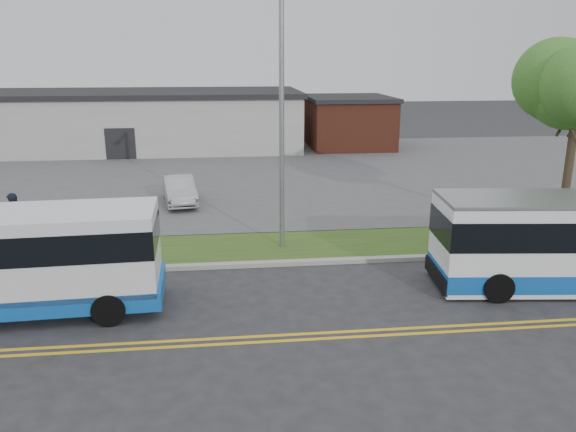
{
  "coord_description": "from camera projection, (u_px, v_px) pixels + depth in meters",
  "views": [
    {
      "loc": [
        1.03,
        -16.69,
        6.86
      ],
      "look_at": [
        3.08,
        1.58,
        1.6
      ],
      "focal_mm": 35.0,
      "sensor_mm": 36.0,
      "label": 1
    }
  ],
  "objects": [
    {
      "name": "ground",
      "position": [
        197.0,
        281.0,
        17.73
      ],
      "size": [
        140.0,
        140.0,
        0.0
      ],
      "primitive_type": "plane",
      "color": "#28282B",
      "rests_on": "ground"
    },
    {
      "name": "lane_line_north",
      "position": [
        190.0,
        340.0,
        14.05
      ],
      "size": [
        70.0,
        0.12,
        0.01
      ],
      "primitive_type": "cube",
      "color": "gold",
      "rests_on": "ground"
    },
    {
      "name": "lane_line_south",
      "position": [
        189.0,
        346.0,
        13.76
      ],
      "size": [
        70.0,
        0.12,
        0.01
      ],
      "primitive_type": "cube",
      "color": "gold",
      "rests_on": "ground"
    },
    {
      "name": "curb",
      "position": [
        198.0,
        266.0,
        18.76
      ],
      "size": [
        80.0,
        0.3,
        0.15
      ],
      "primitive_type": "cube",
      "color": "#9E9B93",
      "rests_on": "ground"
    },
    {
      "name": "verge",
      "position": [
        200.0,
        249.0,
        20.48
      ],
      "size": [
        80.0,
        3.3,
        0.1
      ],
      "primitive_type": "cube",
      "color": "#2F4617",
      "rests_on": "ground"
    },
    {
      "name": "parking_lot",
      "position": [
        209.0,
        173.0,
        33.95
      ],
      "size": [
        80.0,
        25.0,
        0.1
      ],
      "primitive_type": "cube",
      "color": "#4C4C4F",
      "rests_on": "ground"
    },
    {
      "name": "commercial_building",
      "position": [
        131.0,
        120.0,
        42.27
      ],
      "size": [
        25.4,
        10.4,
        4.35
      ],
      "color": "#9E9E99",
      "rests_on": "ground"
    },
    {
      "name": "brick_wing",
      "position": [
        348.0,
        122.0,
        43.15
      ],
      "size": [
        6.3,
        7.3,
        3.9
      ],
      "color": "brown",
      "rests_on": "ground"
    },
    {
      "name": "streetlight_near",
      "position": [
        282.0,
        105.0,
        19.21
      ],
      "size": [
        0.35,
        1.53,
        9.5
      ],
      "color": "gray",
      "rests_on": "verge"
    },
    {
      "name": "shuttle_bus",
      "position": [
        43.0,
        259.0,
        15.23
      ],
      "size": [
        7.64,
        2.84,
        2.89
      ],
      "rotation": [
        0.0,
        0.0,
        0.05
      ],
      "color": "#1051AF",
      "rests_on": "ground"
    },
    {
      "name": "pedestrian",
      "position": [
        14.0,
        219.0,
        20.52
      ],
      "size": [
        0.87,
        0.75,
        2.0
      ],
      "primitive_type": "imported",
      "rotation": [
        0.0,
        0.0,
        3.6
      ],
      "color": "black",
      "rests_on": "verge"
    },
    {
      "name": "parked_car_a",
      "position": [
        179.0,
        190.0,
        26.58
      ],
      "size": [
        2.01,
        4.09,
        1.29
      ],
      "primitive_type": "imported",
      "rotation": [
        0.0,
        0.0,
        0.17
      ],
      "color": "#A6A8AD",
      "rests_on": "parking_lot"
    },
    {
      "name": "grocery_bag_left",
      "position": [
        6.0,
        243.0,
        20.48
      ],
      "size": [
        0.32,
        0.32,
        0.32
      ],
      "primitive_type": "sphere",
      "color": "white",
      "rests_on": "verge"
    },
    {
      "name": "grocery_bag_right",
      "position": [
        28.0,
        239.0,
        21.02
      ],
      "size": [
        0.32,
        0.32,
        0.32
      ],
      "primitive_type": "sphere",
      "color": "white",
      "rests_on": "verge"
    }
  ]
}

